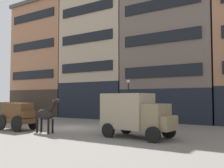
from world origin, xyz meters
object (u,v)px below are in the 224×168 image
fire_hydrant_curbside (39,114)px  draft_horse (46,114)px  cargo_wagon (18,114)px  sedan_parked_curb (12,112)px  streetlamp_curbside (128,95)px  delivery_truck_near (136,113)px  pedestrian_officer (157,115)px  sedan_light (4,110)px

fire_hydrant_curbside → draft_horse: bearing=-39.4°
cargo_wagon → sedan_parked_curb: 7.23m
fire_hydrant_curbside → sedan_parked_curb: bearing=-71.6°
sedan_parked_curb → streetlamp_curbside: (10.12, 5.63, 1.76)m
draft_horse → delivery_truck_near: bearing=14.2°
draft_horse → sedan_parked_curb: draft_horse is taller
pedestrian_officer → streetlamp_curbside: (-3.76, 2.06, 1.69)m
cargo_wagon → streetlamp_curbside: (4.03, 9.53, 1.52)m
delivery_truck_near → fire_hydrant_curbside: delivery_truck_near is taller
draft_horse → sedan_light: bearing=154.2°
sedan_parked_curb → fire_hydrant_curbside: (-1.62, 4.87, -0.49)m
sedan_parked_curb → delivery_truck_near: bearing=-9.1°
draft_horse → pedestrian_officer: draft_horse is taller
pedestrian_officer → delivery_truck_near: bearing=-79.2°
fire_hydrant_curbside → cargo_wagon: bearing=-48.7°
cargo_wagon → sedan_parked_curb: cargo_wagon is taller
draft_horse → delivery_truck_near: size_ratio=0.52×
cargo_wagon → fire_hydrant_curbside: (-7.71, 8.76, -0.72)m
cargo_wagon → streetlamp_curbside: streetlamp_curbside is taller
cargo_wagon → sedan_light: (-12.30, 7.37, -0.23)m
pedestrian_officer → streetlamp_curbside: size_ratio=0.44×
draft_horse → fire_hydrant_curbside: bearing=140.6°
sedan_light → streetlamp_curbside: 16.56m
delivery_truck_near → sedan_light: 22.02m
delivery_truck_near → sedan_parked_curb: 15.21m
delivery_truck_near → sedan_parked_curb: (-15.01, 2.39, -0.51)m
draft_horse → cargo_wagon: bearing=180.0°
sedan_parked_curb → streetlamp_curbside: 11.71m
draft_horse → sedan_parked_curb: size_ratio=0.62×
pedestrian_officer → fire_hydrant_curbside: (-15.49, 1.30, -0.55)m
streetlamp_curbside → sedan_parked_curb: bearing=-150.9°
delivery_truck_near → pedestrian_officer: size_ratio=2.50×
sedan_light → pedestrian_officer: bearing=0.3°
cargo_wagon → draft_horse: 2.95m
delivery_truck_near → cargo_wagon: bearing=-170.4°
draft_horse → sedan_parked_curb: bearing=156.7°
sedan_light → pedestrian_officer: size_ratio=2.12×
streetlamp_curbside → pedestrian_officer: bearing=-28.8°
draft_horse → streetlamp_curbside: 9.69m
delivery_truck_near → pedestrian_officer: 6.09m
cargo_wagon → pedestrian_officer: 10.79m
cargo_wagon → draft_horse: bearing=-0.0°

